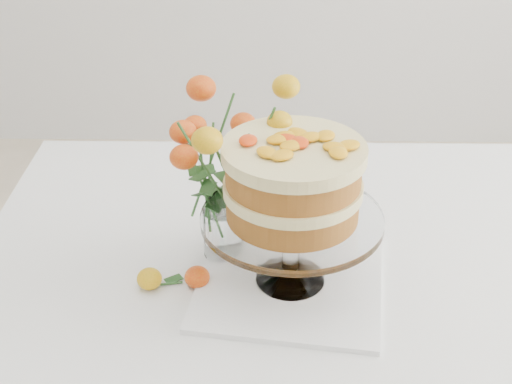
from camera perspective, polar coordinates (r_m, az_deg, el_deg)
table at (r=1.46m, az=6.53°, el=-7.03°), size 1.43×0.93×0.76m
napkin at (r=1.30m, az=2.74°, el=-7.19°), size 0.37×0.37×0.01m
cake_stand at (r=1.20m, az=2.96°, el=0.24°), size 0.32×0.32×0.28m
rose_vase at (r=1.26m, az=-2.81°, el=3.18°), size 0.27×0.27×0.38m
loose_rose_near at (r=1.30m, az=-8.51°, el=-6.88°), size 0.08×0.05×0.04m
loose_rose_far at (r=1.30m, az=-4.71°, el=-6.80°), size 0.08×0.05×0.04m
stray_petal_a at (r=1.32m, az=1.89°, el=-6.78°), size 0.03×0.02×0.00m
stray_petal_b at (r=1.30m, az=6.37°, el=-7.85°), size 0.03×0.02×0.00m
stray_petal_c at (r=1.27m, az=8.34°, el=-8.96°), size 0.03×0.02×0.00m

